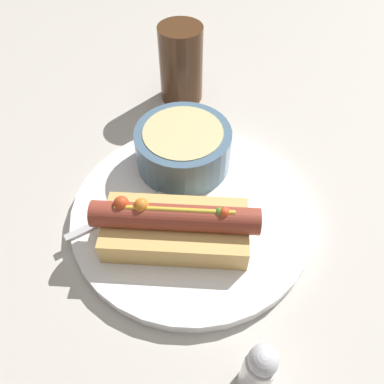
{
  "coord_description": "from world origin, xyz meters",
  "views": [
    {
      "loc": [
        0.04,
        -0.27,
        0.38
      ],
      "look_at": [
        0.0,
        0.0,
        0.05
      ],
      "focal_mm": 35.0,
      "sensor_mm": 36.0,
      "label": 1
    }
  ],
  "objects_px": {
    "soup_bowl": "(183,146)",
    "drinking_glass": "(181,64)",
    "salt_shaker": "(258,370)",
    "spoon": "(162,193)",
    "hot_dog": "(175,226)"
  },
  "relations": [
    {
      "from": "spoon",
      "to": "drinking_glass",
      "type": "distance_m",
      "value": 0.23
    },
    {
      "from": "soup_bowl",
      "to": "drinking_glass",
      "type": "distance_m",
      "value": 0.17
    },
    {
      "from": "hot_dog",
      "to": "soup_bowl",
      "type": "bearing_deg",
      "value": 89.98
    },
    {
      "from": "spoon",
      "to": "salt_shaker",
      "type": "height_order",
      "value": "salt_shaker"
    },
    {
      "from": "hot_dog",
      "to": "salt_shaker",
      "type": "xyz_separation_m",
      "value": [
        0.09,
        -0.13,
        0.0
      ]
    },
    {
      "from": "soup_bowl",
      "to": "drinking_glass",
      "type": "height_order",
      "value": "drinking_glass"
    },
    {
      "from": "soup_bowl",
      "to": "salt_shaker",
      "type": "xyz_separation_m",
      "value": [
        0.1,
        -0.25,
        -0.01
      ]
    },
    {
      "from": "soup_bowl",
      "to": "drinking_glass",
      "type": "relative_size",
      "value": 1.04
    },
    {
      "from": "soup_bowl",
      "to": "drinking_glass",
      "type": "bearing_deg",
      "value": 100.25
    },
    {
      "from": "hot_dog",
      "to": "soup_bowl",
      "type": "distance_m",
      "value": 0.12
    },
    {
      "from": "soup_bowl",
      "to": "spoon",
      "type": "height_order",
      "value": "soup_bowl"
    },
    {
      "from": "soup_bowl",
      "to": "salt_shaker",
      "type": "height_order",
      "value": "salt_shaker"
    },
    {
      "from": "spoon",
      "to": "drinking_glass",
      "type": "relative_size",
      "value": 1.25
    },
    {
      "from": "drinking_glass",
      "to": "spoon",
      "type": "bearing_deg",
      "value": -86.72
    },
    {
      "from": "spoon",
      "to": "drinking_glass",
      "type": "xyz_separation_m",
      "value": [
        -0.01,
        0.22,
        0.04
      ]
    }
  ]
}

